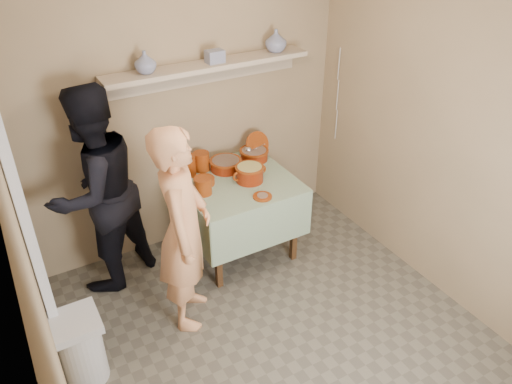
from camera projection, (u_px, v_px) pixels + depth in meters
ground at (288, 351)px, 3.73m from camera, size 3.50×3.50×0.00m
tile_panel at (29, 235)px, 3.29m from camera, size 0.06×0.70×2.00m
plate_stack_a at (188, 166)px, 4.41m from camera, size 0.14×0.14×0.19m
plate_stack_b at (202, 161)px, 4.49m from camera, size 0.14×0.14×0.17m
bowl_stack at (203, 186)px, 4.15m from camera, size 0.15×0.15×0.15m
empty_bowl at (204, 181)px, 4.31m from camera, size 0.19×0.19×0.05m
propped_lid at (257, 144)px, 4.71m from camera, size 0.26×0.14×0.24m
vase_right at (276, 41)px, 4.33m from camera, size 0.22×0.22×0.19m
vase_left at (145, 62)px, 3.84m from camera, size 0.24×0.24×0.18m
ceramic_box at (215, 56)px, 4.08m from camera, size 0.15×0.11×0.10m
person_cook at (184, 230)px, 3.63m from camera, size 0.64×0.72×1.65m
person_helper at (96, 192)px, 3.97m from camera, size 1.07×0.99×1.77m
room_shell at (298, 161)px, 2.88m from camera, size 3.04×3.54×2.62m
serving_table at (236, 191)px, 4.44m from camera, size 0.97×0.97×0.76m
cazuela_meat_a at (226, 164)px, 4.51m from camera, size 0.30×0.30×0.10m
cazuela_meat_b at (254, 154)px, 4.68m from camera, size 0.28×0.28×0.10m
ladle at (249, 150)px, 4.63m from camera, size 0.08×0.26×0.19m
cazuela_rice at (250, 172)px, 4.32m from camera, size 0.33×0.25×0.14m
front_plate at (262, 196)px, 4.13m from camera, size 0.16×0.16×0.03m
wall_shelf at (208, 67)px, 4.15m from camera, size 1.80×0.25×0.21m
trash_bin at (81, 349)px, 3.39m from camera, size 0.32×0.32×0.56m
electrical_cord at (338, 95)px, 4.79m from camera, size 0.01×0.05×0.90m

